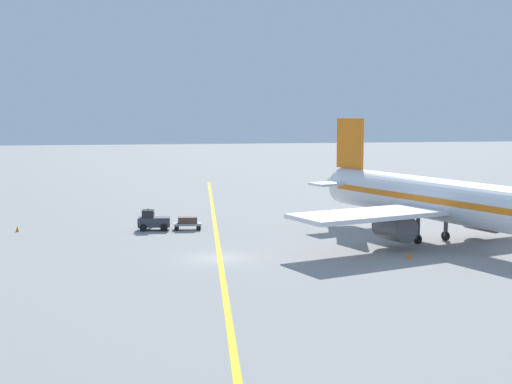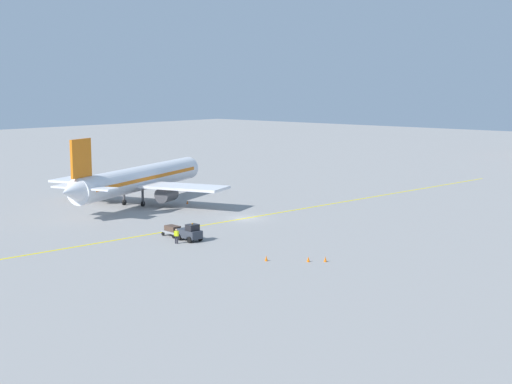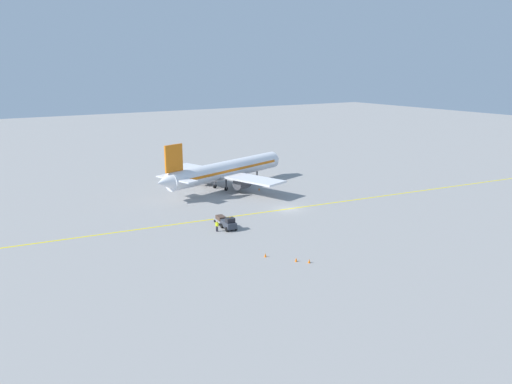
{
  "view_description": "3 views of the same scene",
  "coord_description": "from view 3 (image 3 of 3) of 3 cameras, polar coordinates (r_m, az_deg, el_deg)",
  "views": [
    {
      "loc": [
        7.35,
        53.53,
        11.16
      ],
      "look_at": [
        -2.99,
        -0.79,
        4.98
      ],
      "focal_mm": 50.0,
      "sensor_mm": 36.0,
      "label": 1
    },
    {
      "loc": [
        62.07,
        -68.63,
        17.43
      ],
      "look_at": [
        4.6,
        -3.02,
        4.33
      ],
      "focal_mm": 50.0,
      "sensor_mm": 36.0,
      "label": 2
    },
    {
      "loc": [
        68.46,
        -48.98,
        24.16
      ],
      "look_at": [
        -5.23,
        -3.32,
        2.4
      ],
      "focal_mm": 35.0,
      "sensor_mm": 36.0,
      "label": 3
    }
  ],
  "objects": [
    {
      "name": "ground_plane",
      "position": [
        87.58,
        3.65,
        -1.95
      ],
      "size": [
        400.0,
        400.0,
        0.0
      ],
      "primitive_type": "plane",
      "color": "gray"
    },
    {
      "name": "ground_crew_worker",
      "position": [
        75.58,
        -4.48,
        -3.87
      ],
      "size": [
        0.52,
        0.37,
        1.68
      ],
      "color": "#23232D",
      "rests_on": "ground"
    },
    {
      "name": "airplane_at_gate",
      "position": [
        101.84,
        -3.51,
        2.48
      ],
      "size": [
        28.22,
        34.64,
        10.6
      ],
      "color": "white",
      "rests_on": "ground"
    },
    {
      "name": "baggage_tug_dark",
      "position": [
        76.47,
        -3.11,
        -3.63
      ],
      "size": [
        3.13,
        2.0,
        2.11
      ],
      "color": "#333842",
      "rests_on": "ground"
    },
    {
      "name": "traffic_cone_mid_apron",
      "position": [
        64.48,
        4.61,
        -7.7
      ],
      "size": [
        0.32,
        0.32,
        0.55
      ],
      "primitive_type": "cone",
      "color": "orange",
      "rests_on": "ground"
    },
    {
      "name": "apron_yellow_centreline",
      "position": [
        87.58,
        3.65,
        -1.95
      ],
      "size": [
        13.36,
        119.34,
        0.01
      ],
      "primitive_type": "cube",
      "rotation": [
        0.0,
        0.0,
        -0.11
      ],
      "color": "yellow",
      "rests_on": "ground"
    },
    {
      "name": "traffic_cone_far_edge",
      "position": [
        64.2,
        6.1,
        -7.83
      ],
      "size": [
        0.32,
        0.32,
        0.55
      ],
      "primitive_type": "cone",
      "color": "orange",
      "rests_on": "ground"
    },
    {
      "name": "traffic_cone_near_nose",
      "position": [
        65.75,
        1.08,
        -7.21
      ],
      "size": [
        0.32,
        0.32,
        0.55
      ],
      "primitive_type": "cone",
      "color": "orange",
      "rests_on": "ground"
    },
    {
      "name": "traffic_cone_by_wingtip",
      "position": [
        100.56,
        0.36,
        0.35
      ],
      "size": [
        0.32,
        0.32,
        0.55
      ],
      "primitive_type": "cone",
      "color": "orange",
      "rests_on": "ground"
    },
    {
      "name": "baggage_cart_trailing",
      "position": [
        79.42,
        -4.04,
        -3.08
      ],
      "size": [
        2.72,
        1.65,
        1.24
      ],
      "color": "gray",
      "rests_on": "ground"
    }
  ]
}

